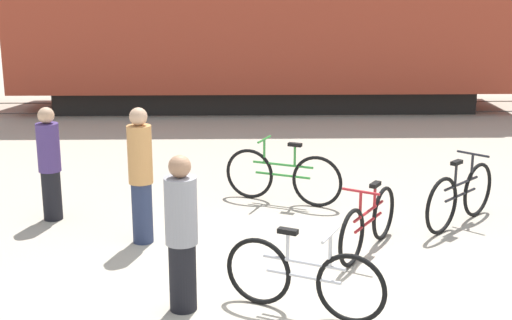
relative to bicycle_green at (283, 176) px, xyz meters
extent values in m
plane|color=#B2A893|center=(-0.01, -3.00, -0.40)|extent=(80.00, 80.00, 0.00)
cube|color=black|center=(-0.01, 7.77, -0.12)|extent=(10.11, 2.12, 0.55)
cube|color=#9E3823|center=(-0.01, 7.77, 2.03)|extent=(12.04, 2.83, 3.76)
cube|color=#4C4238|center=(-0.01, 7.05, -0.39)|extent=(50.61, 0.07, 0.01)
cube|color=#4C4238|center=(-0.01, 8.48, -0.39)|extent=(50.61, 0.07, 0.01)
torus|color=black|center=(-0.48, 0.22, -0.02)|extent=(0.71, 0.36, 0.76)
torus|color=black|center=(0.48, -0.22, -0.02)|extent=(0.71, 0.36, 0.76)
cylinder|color=#338C38|center=(0.00, 0.00, 0.17)|extent=(0.86, 0.42, 0.04)
cylinder|color=#338C38|center=(0.00, 0.00, 0.01)|extent=(0.79, 0.38, 0.04)
cylinder|color=#338C38|center=(0.17, -0.08, 0.33)|extent=(0.04, 0.04, 0.32)
cube|color=black|center=(0.17, -0.08, 0.49)|extent=(0.22, 0.16, 0.05)
cylinder|color=#338C38|center=(-0.26, 0.12, 0.35)|extent=(0.04, 0.04, 0.35)
cylinder|color=#338C38|center=(-0.26, 0.12, 0.53)|extent=(0.22, 0.43, 0.03)
torus|color=black|center=(0.43, -3.77, -0.04)|extent=(0.66, 0.36, 0.71)
torus|color=black|center=(-0.44, -3.34, -0.04)|extent=(0.66, 0.36, 0.71)
cylinder|color=silver|center=(0.00, -3.55, 0.14)|extent=(0.78, 0.41, 0.04)
cylinder|color=silver|center=(0.00, -3.55, -0.01)|extent=(0.71, 0.38, 0.04)
cylinder|color=silver|center=(-0.16, -3.48, 0.29)|extent=(0.04, 0.04, 0.30)
cube|color=black|center=(-0.16, -3.48, 0.43)|extent=(0.21, 0.16, 0.05)
cylinder|color=silver|center=(0.24, -3.67, 0.30)|extent=(0.04, 0.04, 0.33)
cylinder|color=silver|center=(0.24, -3.67, 0.47)|extent=(0.23, 0.43, 0.03)
torus|color=black|center=(0.65, -2.38, -0.06)|extent=(0.40, 0.61, 0.68)
torus|color=black|center=(1.18, -1.53, -0.06)|extent=(0.40, 0.61, 0.68)
cylinder|color=#A31E23|center=(0.92, -1.95, 0.12)|extent=(0.50, 0.77, 0.04)
cylinder|color=#A31E23|center=(0.92, -1.95, -0.02)|extent=(0.45, 0.70, 0.04)
cylinder|color=#A31E23|center=(1.01, -1.81, 0.26)|extent=(0.04, 0.04, 0.29)
cube|color=black|center=(1.01, -1.81, 0.40)|extent=(0.17, 0.21, 0.05)
cylinder|color=#A31E23|center=(0.77, -2.19, 0.28)|extent=(0.04, 0.04, 0.32)
cylinder|color=#A31E23|center=(0.77, -2.19, 0.43)|extent=(0.41, 0.27, 0.03)
torus|color=black|center=(2.65, -0.67, -0.02)|extent=(0.57, 0.57, 0.76)
torus|color=black|center=(1.97, -1.36, -0.02)|extent=(0.57, 0.57, 0.76)
cylinder|color=black|center=(2.31, -1.02, 0.18)|extent=(0.63, 0.63, 0.04)
cylinder|color=black|center=(2.31, -1.02, 0.02)|extent=(0.58, 0.58, 0.04)
cylinder|color=black|center=(2.19, -1.14, 0.33)|extent=(0.04, 0.04, 0.32)
cube|color=black|center=(2.19, -1.14, 0.49)|extent=(0.20, 0.20, 0.05)
cylinder|color=black|center=(2.50, -0.83, 0.35)|extent=(0.04, 0.04, 0.35)
cylinder|color=black|center=(2.50, -0.83, 0.53)|extent=(0.35, 0.35, 0.03)
cylinder|color=#283351|center=(-1.84, -1.57, -0.01)|extent=(0.26, 0.26, 0.77)
cylinder|color=tan|center=(-1.84, -1.57, 0.73)|extent=(0.30, 0.30, 0.72)
sphere|color=tan|center=(-1.84, -1.57, 1.20)|extent=(0.22, 0.22, 0.22)
cylinder|color=black|center=(-3.19, -0.67, -0.06)|extent=(0.26, 0.26, 0.68)
cylinder|color=#473370|center=(-3.19, -0.67, 0.61)|extent=(0.30, 0.30, 0.65)
sphere|color=tan|center=(-3.19, -0.67, 1.05)|extent=(0.22, 0.22, 0.22)
cylinder|color=black|center=(-1.19, -3.44, -0.05)|extent=(0.27, 0.27, 0.70)
cylinder|color=gray|center=(-1.19, -3.44, 0.64)|extent=(0.32, 0.32, 0.67)
sphere|color=#A37556|center=(-1.19, -3.44, 1.09)|extent=(0.22, 0.22, 0.22)
camera|label=1|loc=(-0.61, -9.99, 2.85)|focal=50.00mm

